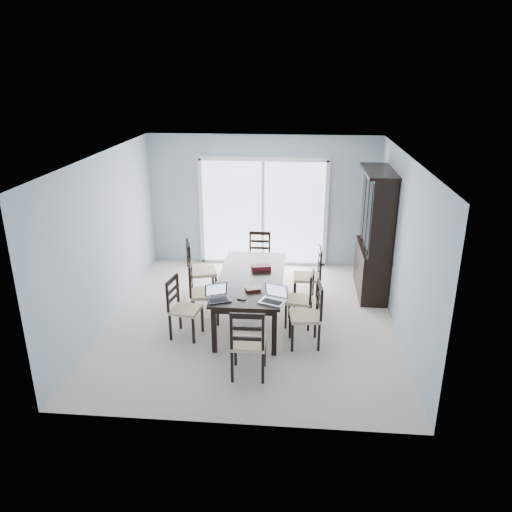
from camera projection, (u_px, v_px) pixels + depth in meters
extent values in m
plane|color=beige|center=(251.00, 320.00, 7.96)|extent=(5.00, 5.00, 0.00)
plane|color=white|center=(251.00, 156.00, 7.05)|extent=(5.00, 5.00, 0.00)
cube|color=#9BABB9|center=(263.00, 202.00, 9.84)|extent=(4.50, 0.02, 2.60)
cube|color=#9BABB9|center=(106.00, 239.00, 7.69)|extent=(0.02, 5.00, 2.60)
cube|color=#9BABB9|center=(403.00, 247.00, 7.32)|extent=(0.02, 5.00, 2.60)
cube|color=gray|center=(266.00, 249.00, 11.24)|extent=(4.50, 2.00, 0.10)
cube|color=#99999E|center=(269.00, 211.00, 11.97)|extent=(4.50, 0.06, 1.10)
cube|color=black|center=(251.00, 278.00, 7.71)|extent=(1.00, 2.20, 0.04)
cube|color=black|center=(251.00, 281.00, 7.73)|extent=(0.88, 2.08, 0.10)
cube|color=black|center=(214.00, 330.00, 6.94)|extent=(0.07, 0.07, 0.69)
cube|color=black|center=(274.00, 333.00, 6.88)|extent=(0.07, 0.07, 0.69)
cube|color=black|center=(233.00, 275.00, 8.81)|extent=(0.07, 0.07, 0.69)
cube|color=black|center=(280.00, 276.00, 8.74)|extent=(0.07, 0.07, 0.69)
cube|color=black|center=(371.00, 270.00, 8.81)|extent=(0.45, 1.30, 0.85)
cube|color=black|center=(378.00, 211.00, 8.43)|extent=(0.38, 1.30, 1.30)
cube|color=black|center=(380.00, 171.00, 8.20)|extent=(0.50, 1.38, 0.05)
cube|color=black|center=(369.00, 218.00, 8.06)|extent=(0.02, 0.36, 1.18)
cube|color=black|center=(366.00, 211.00, 8.45)|extent=(0.02, 0.36, 1.18)
cube|color=black|center=(363.00, 204.00, 8.84)|extent=(0.02, 0.36, 1.18)
cube|color=silver|center=(263.00, 214.00, 9.91)|extent=(2.40, 0.02, 2.10)
cube|color=white|center=(263.00, 159.00, 9.51)|extent=(2.52, 0.05, 0.08)
cube|color=white|center=(263.00, 214.00, 9.89)|extent=(0.06, 0.05, 2.10)
cube|color=white|center=(263.00, 262.00, 10.25)|extent=(2.52, 0.05, 0.05)
cube|color=black|center=(180.00, 317.00, 7.62)|extent=(0.04, 0.04, 0.41)
cube|color=black|center=(170.00, 328.00, 7.30)|extent=(0.04, 0.04, 0.41)
cube|color=black|center=(202.00, 320.00, 7.53)|extent=(0.04, 0.04, 0.41)
cube|color=black|center=(193.00, 331.00, 7.21)|extent=(0.04, 0.04, 0.41)
cube|color=beige|center=(186.00, 310.00, 7.34)|extent=(0.46, 0.46, 0.05)
cube|color=black|center=(194.00, 303.00, 8.04)|extent=(0.04, 0.04, 0.44)
cube|color=black|center=(193.00, 314.00, 7.68)|extent=(0.04, 0.04, 0.44)
cube|color=black|center=(218.00, 302.00, 8.07)|extent=(0.04, 0.04, 0.44)
cube|color=black|center=(218.00, 313.00, 7.71)|extent=(0.04, 0.04, 0.44)
cube|color=beige|center=(205.00, 293.00, 7.79)|extent=(0.49, 0.49, 0.05)
cube|color=black|center=(190.00, 282.00, 8.80)|extent=(0.05, 0.05, 0.46)
cube|color=black|center=(192.00, 291.00, 8.43)|extent=(0.05, 0.05, 0.46)
cube|color=black|center=(213.00, 280.00, 8.88)|extent=(0.05, 0.05, 0.46)
cube|color=black|center=(216.00, 289.00, 8.51)|extent=(0.05, 0.05, 0.46)
cube|color=beige|center=(202.00, 272.00, 8.56)|extent=(0.57, 0.57, 0.05)
cube|color=black|center=(319.00, 338.00, 7.01)|extent=(0.04, 0.04, 0.42)
cube|color=black|center=(315.00, 325.00, 7.36)|extent=(0.04, 0.04, 0.42)
cube|color=black|center=(292.00, 338.00, 7.00)|extent=(0.04, 0.04, 0.42)
cube|color=black|center=(290.00, 325.00, 7.35)|extent=(0.04, 0.04, 0.42)
cube|color=beige|center=(305.00, 317.00, 7.10)|extent=(0.46, 0.46, 0.05)
cube|color=black|center=(308.00, 319.00, 7.57)|extent=(0.04, 0.04, 0.39)
cube|color=black|center=(311.00, 309.00, 7.88)|extent=(0.04, 0.04, 0.39)
cube|color=black|center=(286.00, 317.00, 7.64)|extent=(0.04, 0.04, 0.39)
cube|color=black|center=(289.00, 307.00, 7.95)|extent=(0.04, 0.04, 0.39)
cube|color=beige|center=(299.00, 300.00, 7.68)|extent=(0.43, 0.43, 0.05)
cube|color=black|center=(318.00, 295.00, 8.30)|extent=(0.04, 0.04, 0.44)
cube|color=black|center=(317.00, 286.00, 8.67)|extent=(0.04, 0.04, 0.44)
cube|color=black|center=(295.00, 295.00, 8.32)|extent=(0.04, 0.04, 0.44)
cube|color=black|center=(294.00, 285.00, 8.69)|extent=(0.04, 0.04, 0.44)
cube|color=beige|center=(307.00, 277.00, 8.41)|extent=(0.44, 0.44, 0.05)
cube|color=black|center=(232.00, 367.00, 6.31)|extent=(0.04, 0.04, 0.44)
cube|color=black|center=(263.00, 368.00, 6.28)|extent=(0.04, 0.04, 0.44)
cube|color=black|center=(236.00, 351.00, 6.67)|extent=(0.04, 0.04, 0.44)
cube|color=black|center=(265.00, 352.00, 6.64)|extent=(0.04, 0.04, 0.44)
cube|color=beige|center=(249.00, 343.00, 6.39)|extent=(0.44, 0.44, 0.05)
cube|color=black|center=(269.00, 268.00, 9.48)|extent=(0.03, 0.03, 0.41)
cube|color=black|center=(250.00, 267.00, 9.51)|extent=(0.03, 0.03, 0.41)
cube|color=black|center=(268.00, 275.00, 9.14)|extent=(0.03, 0.03, 0.41)
cube|color=black|center=(248.00, 275.00, 9.17)|extent=(0.03, 0.03, 0.41)
cube|color=beige|center=(259.00, 260.00, 9.24)|extent=(0.40, 0.40, 0.05)
cube|color=black|center=(219.00, 300.00, 6.89)|extent=(0.38, 0.33, 0.02)
cube|color=silver|center=(218.00, 293.00, 6.86)|extent=(0.27, 0.15, 0.17)
cube|color=#B9B9BC|center=(272.00, 302.00, 6.84)|extent=(0.40, 0.34, 0.02)
cube|color=silver|center=(272.00, 294.00, 6.80)|extent=(0.29, 0.14, 0.18)
cube|color=maroon|center=(253.00, 289.00, 7.24)|extent=(0.24, 0.21, 0.03)
cube|color=gold|center=(253.00, 288.00, 7.23)|extent=(0.28, 0.25, 0.01)
cube|color=black|center=(242.00, 299.00, 6.93)|extent=(0.13, 0.10, 0.01)
cube|color=#54101E|center=(261.00, 268.00, 7.94)|extent=(0.33, 0.22, 0.08)
cube|color=maroon|center=(222.00, 227.00, 11.19)|extent=(1.73, 1.55, 0.84)
cube|color=gray|center=(222.00, 208.00, 11.03)|extent=(1.78, 1.60, 0.06)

